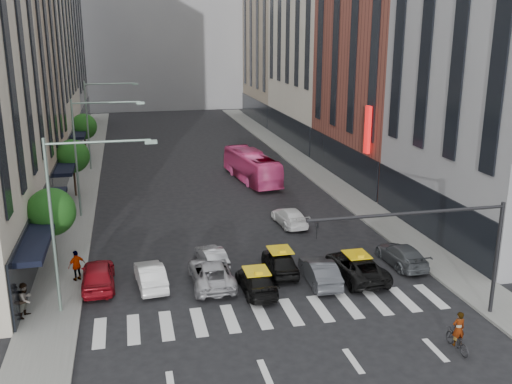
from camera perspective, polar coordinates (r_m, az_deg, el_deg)
ground at (r=28.79m, az=3.20°, el=-13.35°), size 160.00×160.00×0.00m
sidewalk_left at (r=56.05m, az=-16.95°, el=0.73°), size 3.00×96.00×0.15m
sidewalk_right at (r=58.89m, az=5.93°, el=2.06°), size 3.00×96.00×0.15m
building_left_b at (r=53.07m, az=-24.20°, el=12.32°), size 8.00×16.00×24.00m
building_left_d at (r=89.65m, az=-19.98°, el=15.57°), size 8.00×18.00×30.00m
building_right_b at (r=56.52m, az=12.78°, el=14.43°), size 8.00×18.00×26.00m
building_right_d at (r=92.31m, az=2.35°, el=15.83°), size 8.00×18.00×28.00m
building_far at (r=109.41m, az=-9.61°, el=17.73°), size 30.00×10.00×36.00m
tree_near at (r=35.95m, az=-19.80°, el=-1.90°), size 2.88×2.88×4.95m
tree_mid at (r=51.38m, az=-17.87°, el=3.43°), size 2.88×2.88×4.95m
tree_far at (r=67.08m, az=-16.83°, el=6.28°), size 2.88×2.88×4.95m
streetlamp_near at (r=29.40m, az=-18.07°, el=-1.00°), size 5.38×0.25×9.00m
streetlamp_mid at (r=44.94m, az=-16.46°, el=4.78°), size 5.38×0.25×9.00m
streetlamp_far at (r=60.72m, az=-15.67°, el=7.58°), size 5.38×0.25×9.00m
traffic_signal at (r=29.06m, az=18.69°, el=-4.23°), size 10.10×0.20×6.00m
liberty_sign at (r=48.97m, az=11.11°, el=6.12°), size 0.30×0.70×4.00m
car_red at (r=33.67m, az=-15.51°, el=-7.97°), size 1.91×4.54×1.53m
car_white_front at (r=33.15m, az=-10.51°, el=-8.18°), size 1.85×4.26×1.36m
car_silver at (r=32.96m, az=-4.47°, el=-8.06°), size 2.34×5.04×1.40m
taxi_left at (r=31.98m, az=0.04°, el=-8.94°), size 1.82×4.31×1.24m
taxi_center at (r=34.38m, az=2.42°, el=-6.95°), size 1.87×4.27×1.43m
car_grey_mid at (r=33.20m, az=6.40°, el=-7.92°), size 1.67×4.35×1.41m
taxi_right at (r=34.19m, az=9.98°, el=-7.32°), size 2.58×5.27×1.44m
car_grey_curb at (r=36.61m, az=14.34°, el=-6.10°), size 1.97×4.56×1.31m
car_row2_left at (r=35.42m, az=-4.45°, el=-6.46°), size 1.78×3.87×1.23m
car_row2_right at (r=42.64m, az=3.38°, el=-2.48°), size 2.08×4.53×1.28m
bus at (r=54.78m, az=-0.44°, el=2.56°), size 3.77×10.54×2.87m
motorcycle at (r=28.23m, az=19.47°, el=-13.83°), size 0.66×1.84×0.96m
rider at (r=27.62m, az=19.73°, el=-11.45°), size 0.61×0.41×1.67m
pedestrian_near at (r=31.24m, az=-22.07°, el=-9.94°), size 0.98×1.08×1.81m
pedestrian_far at (r=34.50m, az=-17.49°, el=-7.02°), size 1.13×0.95×1.81m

